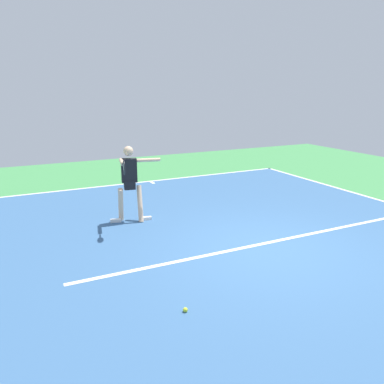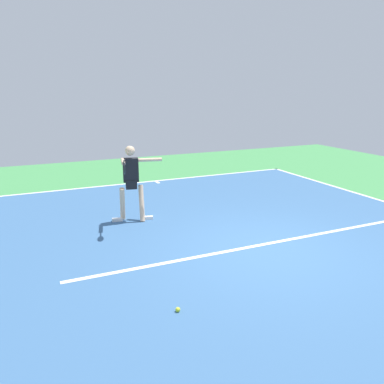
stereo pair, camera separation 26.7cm
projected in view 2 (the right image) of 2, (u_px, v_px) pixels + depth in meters
ground_plane at (265, 250)px, 7.31m from camera, size 21.81×21.81×0.00m
court_surface at (265, 250)px, 7.31m from camera, size 9.69×12.57×0.00m
court_line_baseline_near at (155, 181)px, 12.81m from camera, size 9.69×0.10×0.01m
court_line_service at (257, 246)px, 7.53m from camera, size 7.27×0.10×0.01m
court_line_centre_mark at (157, 182)px, 12.63m from camera, size 0.10×0.30×0.01m
tennis_player at (131, 179)px, 8.71m from camera, size 1.16×1.21×1.73m
tennis_ball_far_corner at (178, 310)px, 5.29m from camera, size 0.07×0.07×0.07m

